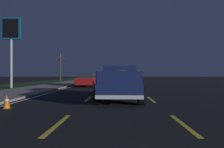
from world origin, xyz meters
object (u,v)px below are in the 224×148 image
(pickup_truck, at_px, (119,82))
(gas_price_sign, at_px, (11,35))
(sedan_red, at_px, (86,79))
(sedan_tan, at_px, (137,77))
(bare_tree_far, at_px, (60,66))
(traffic_cone_near, at_px, (7,102))

(pickup_truck, bearing_deg, gas_price_sign, 51.73)
(sedan_red, distance_m, sedan_tan, 19.50)
(sedan_tan, height_order, gas_price_sign, gas_price_sign)
(gas_price_sign, distance_m, bare_tree_far, 20.57)
(sedan_red, distance_m, bare_tree_far, 19.79)
(pickup_truck, height_order, traffic_cone_near, pickup_truck)
(pickup_truck, distance_m, sedan_tan, 29.36)
(bare_tree_far, relative_size, traffic_cone_near, 9.81)
(traffic_cone_near, bearing_deg, sedan_red, -3.83)
(sedan_tan, distance_m, traffic_cone_near, 33.24)
(sedan_red, xyz_separation_m, bare_tree_far, (17.85, 8.26, 2.22))
(sedan_red, xyz_separation_m, gas_price_sign, (-2.57, 7.15, 4.52))
(sedan_tan, bearing_deg, sedan_red, 157.85)
(bare_tree_far, bearing_deg, gas_price_sign, -176.89)
(sedan_tan, bearing_deg, bare_tree_far, 90.80)
(sedan_red, relative_size, sedan_tan, 0.99)
(pickup_truck, distance_m, traffic_cone_near, 5.53)
(sedan_red, bearing_deg, pickup_truck, -161.93)
(bare_tree_far, bearing_deg, traffic_cone_near, -167.11)
(sedan_red, distance_m, gas_price_sign, 8.84)
(sedan_tan, distance_m, bare_tree_far, 15.77)
(pickup_truck, bearing_deg, traffic_cone_near, 123.94)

